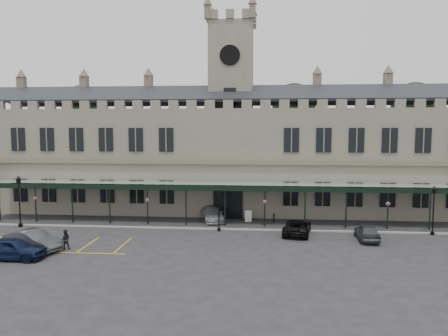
# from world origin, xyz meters

# --- Properties ---
(ground) EXTENTS (140.00, 140.00, 0.00)m
(ground) POSITION_xyz_m (0.00, 0.00, 0.00)
(ground) COLOR #262629
(station_building) EXTENTS (60.00, 10.36, 17.30)m
(station_building) POSITION_xyz_m (0.00, 15.91, 6.47)
(station_building) COLOR #666255
(station_building) RESTS_ON ground
(clock_tower) EXTENTS (5.60, 5.60, 24.80)m
(clock_tower) POSITION_xyz_m (0.00, 16.00, 13.11)
(clock_tower) COLOR #666255
(clock_tower) RESTS_ON ground
(canopy) EXTENTS (50.00, 4.10, 4.30)m
(canopy) POSITION_xyz_m (0.00, 7.46, 2.40)
(canopy) COLOR #8C9E93
(canopy) RESTS_ON ground
(kerb) EXTENTS (60.00, 0.40, 0.12)m
(kerb) POSITION_xyz_m (0.00, 5.50, 0.06)
(kerb) COLOR gray
(kerb) RESTS_ON ground
(parking_markings) EXTENTS (16.00, 6.00, 0.01)m
(parking_markings) POSITION_xyz_m (-14.00, -1.50, 0.00)
(parking_markings) COLOR gold
(parking_markings) RESTS_ON ground
(tree_behind_left) EXTENTS (6.00, 6.00, 16.00)m
(tree_behind_left) POSITION_xyz_m (-22.00, 25.00, 12.81)
(tree_behind_left) COLOR #332314
(tree_behind_left) RESTS_ON ground
(tree_behind_mid) EXTENTS (6.00, 6.00, 16.00)m
(tree_behind_mid) POSITION_xyz_m (8.00, 25.00, 12.81)
(tree_behind_mid) COLOR #332314
(tree_behind_mid) RESTS_ON ground
(tree_behind_right) EXTENTS (6.00, 6.00, 16.00)m
(tree_behind_right) POSITION_xyz_m (24.00, 25.00, 12.81)
(tree_behind_right) COLOR #332314
(tree_behind_right) RESTS_ON ground
(lamp_post_left) EXTENTS (0.49, 0.49, 5.18)m
(lamp_post_left) POSITION_xyz_m (-20.41, 4.87, 3.07)
(lamp_post_left) COLOR black
(lamp_post_left) RESTS_ON ground
(lamp_post_mid) EXTENTS (0.40, 0.40, 4.23)m
(lamp_post_mid) POSITION_xyz_m (-0.39, 4.88, 2.51)
(lamp_post_mid) COLOR black
(lamp_post_mid) RESTS_ON ground
(lamp_post_right) EXTENTS (0.44, 0.44, 4.61)m
(lamp_post_right) POSITION_xyz_m (19.51, 5.09, 2.73)
(lamp_post_right) COLOR black
(lamp_post_right) RESTS_ON ground
(traffic_cone) EXTENTS (0.46, 0.46, 0.73)m
(traffic_cone) POSITION_xyz_m (12.85, 2.60, 0.36)
(traffic_cone) COLOR #F65207
(traffic_cone) RESTS_ON ground
(sign_board) EXTENTS (0.69, 0.06, 1.19)m
(sign_board) POSITION_xyz_m (2.28, 9.29, 0.58)
(sign_board) COLOR black
(sign_board) RESTS_ON ground
(bollard_left) EXTENTS (0.16, 0.16, 0.88)m
(bollard_left) POSITION_xyz_m (-0.70, 9.36, 0.44)
(bollard_left) COLOR black
(bollard_left) RESTS_ON ground
(bollard_right) EXTENTS (0.16, 0.16, 0.91)m
(bollard_right) POSITION_xyz_m (4.98, 9.34, 0.45)
(bollard_right) COLOR black
(bollard_right) RESTS_ON ground
(car_left_a) EXTENTS (4.92, 2.00, 1.67)m
(car_left_a) POSITION_xyz_m (-15.00, -5.52, 0.84)
(car_left_a) COLOR black
(car_left_a) RESTS_ON ground
(car_left_b) EXTENTS (5.35, 3.42, 1.67)m
(car_left_b) POSITION_xyz_m (-14.73, -3.09, 0.83)
(car_left_b) COLOR #393C41
(car_left_b) RESTS_ON ground
(car_taxi) EXTENTS (3.43, 5.48, 1.48)m
(car_taxi) POSITION_xyz_m (-1.56, 9.48, 0.74)
(car_taxi) COLOR #A2A5AA
(car_taxi) RESTS_ON ground
(car_van) EXTENTS (3.13, 5.38, 1.41)m
(car_van) POSITION_xyz_m (7.00, 4.24, 0.70)
(car_van) COLOR black
(car_van) RESTS_ON ground
(car_right_a) EXTENTS (1.85, 4.32, 1.45)m
(car_right_a) POSITION_xyz_m (13.00, 2.67, 0.73)
(car_right_a) COLOR #393C41
(car_right_a) RESTS_ON ground
(person_b) EXTENTS (0.98, 0.90, 1.63)m
(person_b) POSITION_xyz_m (-12.30, -2.49, 0.82)
(person_b) COLOR black
(person_b) RESTS_ON ground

